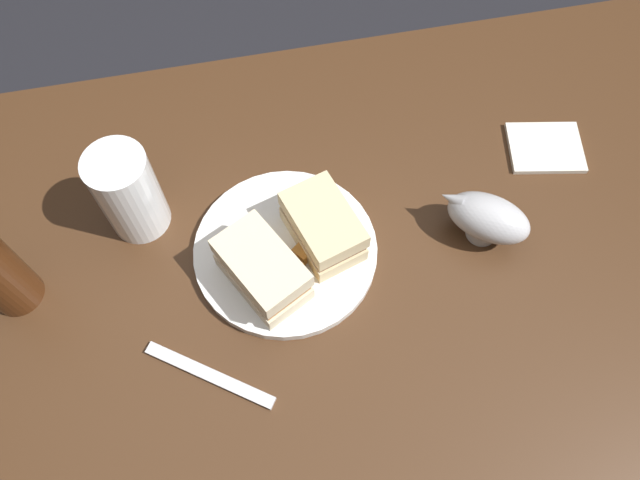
# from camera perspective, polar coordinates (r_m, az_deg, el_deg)

# --- Properties ---
(ground_plane) EXTENTS (6.00, 6.00, 0.00)m
(ground_plane) POSITION_cam_1_polar(r_m,az_deg,el_deg) (1.60, 1.76, -12.88)
(ground_plane) COLOR black
(dining_table) EXTENTS (1.29, 0.76, 0.77)m
(dining_table) POSITION_cam_1_polar(r_m,az_deg,el_deg) (1.23, 2.26, -8.55)
(dining_table) COLOR #422816
(dining_table) RESTS_ON ground
(plate) EXTENTS (0.25, 0.25, 0.01)m
(plate) POSITION_cam_1_polar(r_m,az_deg,el_deg) (0.86, -3.20, -1.00)
(plate) COLOR white
(plate) RESTS_ON dining_table
(sandwich_half_left) EXTENTS (0.12, 0.14, 0.07)m
(sandwich_half_left) POSITION_cam_1_polar(r_m,az_deg,el_deg) (0.80, -5.35, -2.76)
(sandwich_half_left) COLOR beige
(sandwich_half_left) RESTS_ON plate
(sandwich_half_right) EXTENTS (0.11, 0.13, 0.07)m
(sandwich_half_right) POSITION_cam_1_polar(r_m,az_deg,el_deg) (0.83, 0.29, 1.24)
(sandwich_half_right) COLOR beige
(sandwich_half_right) RESTS_ON plate
(potato_wedge_front) EXTENTS (0.05, 0.06, 0.02)m
(potato_wedge_front) POSITION_cam_1_polar(r_m,az_deg,el_deg) (0.84, 0.35, -0.98)
(potato_wedge_front) COLOR #B77F33
(potato_wedge_front) RESTS_ON plate
(potato_wedge_middle) EXTENTS (0.03, 0.05, 0.02)m
(potato_wedge_middle) POSITION_cam_1_polar(r_m,az_deg,el_deg) (0.82, -1.86, -3.85)
(potato_wedge_middle) COLOR #B77F33
(potato_wedge_middle) RESTS_ON plate
(potato_wedge_back) EXTENTS (0.05, 0.05, 0.02)m
(potato_wedge_back) POSITION_cam_1_polar(r_m,az_deg,el_deg) (0.84, -1.02, -0.50)
(potato_wedge_back) COLOR #AD702D
(potato_wedge_back) RESTS_ON plate
(potato_wedge_left_edge) EXTENTS (0.04, 0.05, 0.02)m
(potato_wedge_left_edge) POSITION_cam_1_polar(r_m,az_deg,el_deg) (0.83, -2.87, -2.64)
(potato_wedge_left_edge) COLOR gold
(potato_wedge_left_edge) RESTS_ON plate
(pint_glass) EXTENTS (0.08, 0.08, 0.14)m
(pint_glass) POSITION_cam_1_polar(r_m,az_deg,el_deg) (0.87, -17.12, 3.86)
(pint_glass) COLOR white
(pint_glass) RESTS_ON dining_table
(gravy_boat) EXTENTS (0.13, 0.12, 0.07)m
(gravy_boat) POSITION_cam_1_polar(r_m,az_deg,el_deg) (0.87, 15.20, 2.01)
(gravy_boat) COLOR #B7B7BC
(gravy_boat) RESTS_ON dining_table
(napkin) EXTENTS (0.12, 0.11, 0.01)m
(napkin) POSITION_cam_1_polar(r_m,az_deg,el_deg) (1.01, 20.11, 8.03)
(napkin) COLOR silver
(napkin) RESTS_ON dining_table
(fork) EXTENTS (0.16, 0.12, 0.01)m
(fork) POSITION_cam_1_polar(r_m,az_deg,el_deg) (0.81, -10.17, -12.19)
(fork) COLOR silver
(fork) RESTS_ON dining_table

